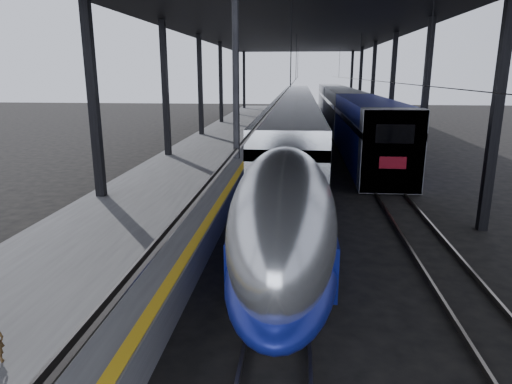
# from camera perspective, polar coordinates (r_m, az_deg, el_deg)

# --- Properties ---
(ground) EXTENTS (160.00, 160.00, 0.00)m
(ground) POSITION_cam_1_polar(r_m,az_deg,el_deg) (14.25, -4.76, -10.13)
(ground) COLOR black
(ground) RESTS_ON ground
(platform) EXTENTS (6.00, 80.00, 1.00)m
(platform) POSITION_cam_1_polar(r_m,az_deg,el_deg) (33.69, -4.72, 5.26)
(platform) COLOR #4C4C4F
(platform) RESTS_ON ground
(yellow_strip) EXTENTS (0.30, 80.00, 0.01)m
(yellow_strip) POSITION_cam_1_polar(r_m,az_deg,el_deg) (33.24, 0.05, 6.06)
(yellow_strip) COLOR gold
(yellow_strip) RESTS_ON platform
(rails) EXTENTS (6.52, 80.00, 0.16)m
(rails) POSITION_cam_1_polar(r_m,az_deg,el_deg) (33.32, 9.02, 4.28)
(rails) COLOR slate
(rails) RESTS_ON ground
(canopy) EXTENTS (18.00, 75.00, 9.47)m
(canopy) POSITION_cam_1_polar(r_m,az_deg,el_deg) (32.88, 4.86, 20.09)
(canopy) COLOR black
(canopy) RESTS_ON ground
(tgv_train) EXTENTS (2.92, 65.20, 4.18)m
(tgv_train) POSITION_cam_1_polar(r_m,az_deg,el_deg) (39.28, 4.90, 8.72)
(tgv_train) COLOR silver
(tgv_train) RESTS_ON ground
(second_train) EXTENTS (3.11, 56.05, 4.28)m
(second_train) POSITION_cam_1_polar(r_m,az_deg,el_deg) (50.28, 10.85, 10.05)
(second_train) COLOR navy
(second_train) RESTS_ON ground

